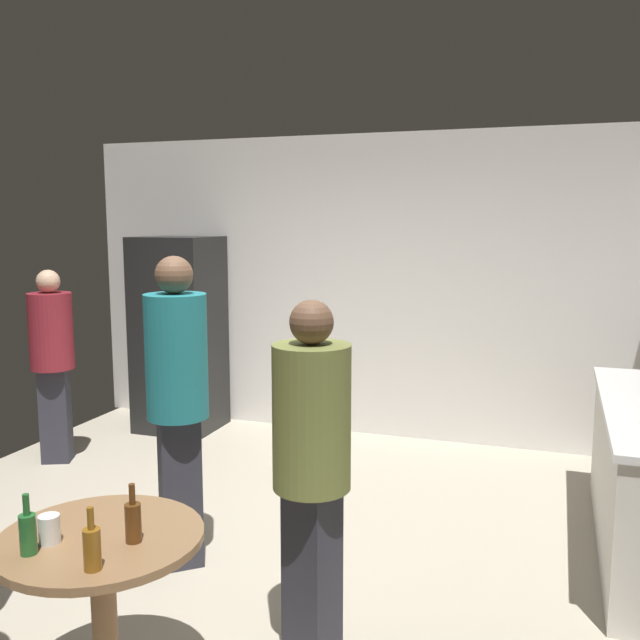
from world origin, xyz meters
name	(u,v)px	position (x,y,z in m)	size (l,w,h in m)	color
ground_plane	(235,570)	(0.00, 0.00, -0.05)	(5.20, 5.20, 0.10)	#B2A893
wall_back	(361,287)	(0.00, 2.63, 1.35)	(5.32, 0.06, 2.70)	silver
refrigerator	(179,334)	(-1.62, 2.20, 0.90)	(0.70, 0.68, 1.80)	black
foreground_table	(102,560)	(0.04, -1.25, 0.63)	(0.80, 0.80, 0.73)	olive
beer_bottle_amber	(92,547)	(0.19, -1.49, 0.82)	(0.06, 0.06, 0.23)	#8C5919
beer_bottle_brown	(133,521)	(0.20, -1.26, 0.82)	(0.06, 0.06, 0.23)	#593314
beer_bottle_green	(28,532)	(-0.11, -1.47, 0.82)	(0.06, 0.06, 0.23)	#26662D
plastic_cup_white	(49,529)	(-0.10, -1.37, 0.79)	(0.08, 0.08, 0.11)	white
person_in_olive_shirt	(312,455)	(0.71, -0.68, 0.95)	(0.45, 0.45, 1.62)	#2D2D38
person_in_maroon_shirt	(52,352)	(-2.11, 1.06, 0.91)	(0.45, 0.45, 1.56)	#2D2D38
person_in_teal_shirt	(177,388)	(-0.27, -0.12, 1.03)	(0.48, 0.48, 1.76)	#2D2D38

